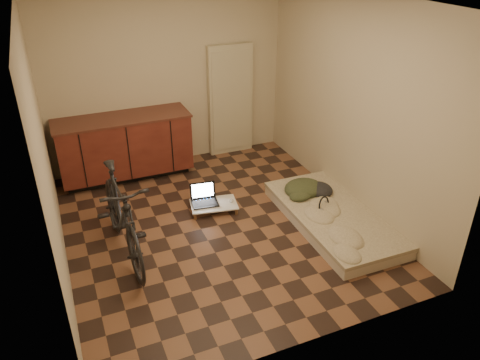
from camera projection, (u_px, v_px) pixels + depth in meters
name	position (u px, v px, depth m)	size (l,w,h in m)	color
room_shell	(215.00, 125.00, 5.06)	(3.50, 4.00, 2.60)	brown
cabinets	(125.00, 147.00, 6.58)	(1.84, 0.62, 0.91)	black
appliance_panel	(230.00, 100.00, 7.17)	(0.70, 0.10, 1.70)	beige
bicycle	(121.00, 211.00, 4.93)	(0.50, 1.71, 1.10)	black
futon	(332.00, 217.00, 5.68)	(0.97, 1.96, 0.17)	beige
clothing_pile	(308.00, 184.00, 6.01)	(0.54, 0.45, 0.22)	#313921
headphones	(324.00, 204.00, 5.64)	(0.24, 0.22, 0.16)	black
lap_desk	(214.00, 204.00, 5.94)	(0.64, 0.48, 0.10)	brown
laptop	(204.00, 198.00, 5.95)	(0.36, 0.34, 0.23)	black
mouse	(231.00, 201.00, 5.97)	(0.05, 0.09, 0.03)	silver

